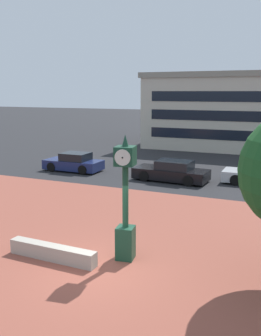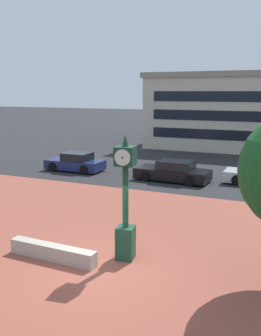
# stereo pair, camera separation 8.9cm
# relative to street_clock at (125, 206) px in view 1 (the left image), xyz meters

# --- Properties ---
(ground_plane) EXTENTS (200.00, 200.00, 0.00)m
(ground_plane) POSITION_rel_street_clock_xyz_m (-0.37, -1.11, -1.83)
(ground_plane) COLOR #262628
(plaza_brick_paving) EXTENTS (44.00, 13.56, 0.01)m
(plaza_brick_paving) POSITION_rel_street_clock_xyz_m (-0.37, 1.67, -1.82)
(plaza_brick_paving) COLOR brown
(plaza_brick_paving) RESTS_ON ground
(planter_wall) EXTENTS (3.21, 0.48, 0.50)m
(planter_wall) POSITION_rel_street_clock_xyz_m (-2.17, -1.05, -1.58)
(planter_wall) COLOR #ADA393
(planter_wall) RESTS_ON ground
(street_clock) EXTENTS (0.69, 0.74, 4.13)m
(street_clock) POSITION_rel_street_clock_xyz_m (0.00, 0.00, 0.00)
(street_clock) COLOR #19422D
(street_clock) RESTS_ON ground
(car_street_mid) EXTENTS (4.02, 1.91, 1.28)m
(car_street_mid) POSITION_rel_street_clock_xyz_m (-9.20, 11.60, -1.26)
(car_street_mid) COLOR navy
(car_street_mid) RESTS_ON ground
(car_street_distant) EXTENTS (4.67, 2.15, 1.28)m
(car_street_distant) POSITION_rel_street_clock_xyz_m (-2.04, 11.42, -1.26)
(car_street_distant) COLOR black
(car_street_distant) RESTS_ON ground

